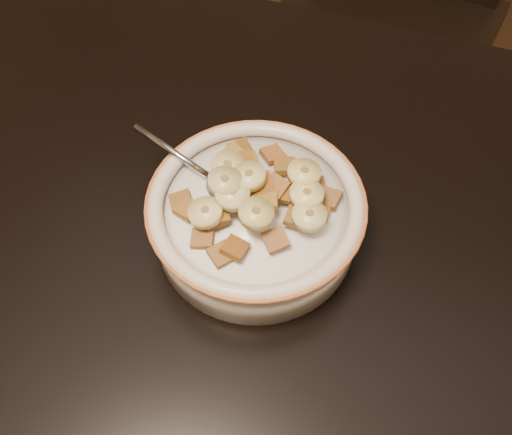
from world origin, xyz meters
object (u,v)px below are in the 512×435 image
(cereal_bowl, at_px, (256,221))
(spoon, at_px, (228,189))
(table, at_px, (111,278))
(chair, at_px, (380,18))

(cereal_bowl, relative_size, spoon, 4.17)
(table, bearing_deg, cereal_bowl, 33.82)
(chair, relative_size, cereal_bowl, 5.09)
(table, distance_m, spoon, 0.15)
(chair, height_order, spoon, chair)
(table, xyz_separation_m, cereal_bowl, (0.12, 0.09, 0.04))
(chair, xyz_separation_m, cereal_bowl, (0.01, -0.73, 0.28))
(cereal_bowl, height_order, spoon, spoon)
(table, height_order, spoon, spoon)
(table, bearing_deg, spoon, 44.31)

